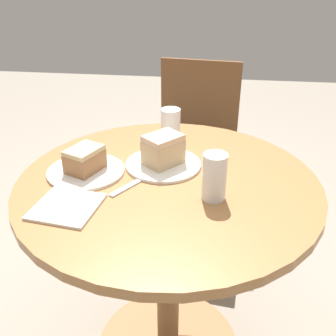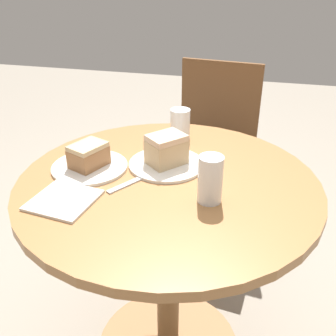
# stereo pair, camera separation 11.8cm
# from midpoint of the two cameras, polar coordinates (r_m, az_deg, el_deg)

# --- Properties ---
(table) EXTENTS (0.93, 0.93, 0.78)m
(table) POSITION_cam_midpoint_polar(r_m,az_deg,el_deg) (1.32, -2.60, -9.72)
(table) COLOR #9E6B3D
(table) RESTS_ON ground_plane
(chair) EXTENTS (0.47, 0.45, 0.93)m
(chair) POSITION_cam_midpoint_polar(r_m,az_deg,el_deg) (2.03, 2.14, 2.37)
(chair) COLOR brown
(chair) RESTS_ON ground_plane
(plate_near) EXTENTS (0.25, 0.25, 0.01)m
(plate_near) POSITION_cam_midpoint_polar(r_m,az_deg,el_deg) (1.28, -3.34, 0.47)
(plate_near) COLOR silver
(plate_near) RESTS_ON table
(plate_far) EXTENTS (0.24, 0.24, 0.01)m
(plate_far) POSITION_cam_midpoint_polar(r_m,az_deg,el_deg) (1.28, -14.43, -0.52)
(plate_far) COLOR silver
(plate_far) RESTS_ON table
(cake_slice_near) EXTENTS (0.14, 0.15, 0.10)m
(cake_slice_near) POSITION_cam_midpoint_polar(r_m,az_deg,el_deg) (1.25, -3.41, 2.63)
(cake_slice_near) COLOR tan
(cake_slice_near) RESTS_ON plate_near
(cake_slice_far) EXTENTS (0.12, 0.14, 0.07)m
(cake_slice_far) POSITION_cam_midpoint_polar(r_m,az_deg,el_deg) (1.26, -14.65, 1.17)
(cake_slice_far) COLOR #9E6B42
(cake_slice_far) RESTS_ON plate_far
(glass_lemonade) EXTENTS (0.07, 0.07, 0.14)m
(glass_lemonade) POSITION_cam_midpoint_polar(r_m,az_deg,el_deg) (1.08, 3.64, -1.68)
(glass_lemonade) COLOR beige
(glass_lemonade) RESTS_ON table
(glass_water) EXTENTS (0.07, 0.07, 0.11)m
(glass_water) POSITION_cam_midpoint_polar(r_m,az_deg,el_deg) (1.46, -1.95, 6.15)
(glass_water) COLOR silver
(glass_water) RESTS_ON table
(napkin_stack) EXTENTS (0.19, 0.19, 0.01)m
(napkin_stack) POSITION_cam_midpoint_polar(r_m,az_deg,el_deg) (1.12, -17.47, -5.45)
(napkin_stack) COLOR silver
(napkin_stack) RESTS_ON table
(fork) EXTENTS (0.11, 0.16, 0.00)m
(fork) POSITION_cam_midpoint_polar(r_m,az_deg,el_deg) (1.18, -7.95, -2.36)
(fork) COLOR silver
(fork) RESTS_ON table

